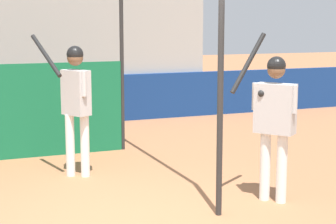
% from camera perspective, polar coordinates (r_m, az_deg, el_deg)
% --- Properties ---
extents(outfield_wall, '(24.00, 0.12, 1.06)m').
position_cam_1_polar(outfield_wall, '(12.41, -13.61, 0.96)').
color(outfield_wall, navy).
rests_on(outfield_wall, ground).
extents(bleacher_section, '(8.15, 4.00, 3.14)m').
position_cam_1_polar(bleacher_section, '(14.35, -14.99, 6.11)').
color(bleacher_section, '#9E9E99').
rests_on(bleacher_section, ground).
extents(batting_cage, '(3.44, 3.79, 3.11)m').
position_cam_1_polar(batting_cage, '(8.81, -13.94, 3.05)').
color(batting_cage, '#282828').
rests_on(batting_cage, ground).
extents(player_batter, '(0.75, 0.76, 2.05)m').
position_cam_1_polar(player_batter, '(8.15, -9.39, 1.49)').
color(player_batter, white).
rests_on(player_batter, ground).
extents(player_waiting, '(0.73, 0.67, 2.10)m').
position_cam_1_polar(player_waiting, '(7.02, 10.73, -0.19)').
color(player_waiting, white).
rests_on(player_waiting, ground).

